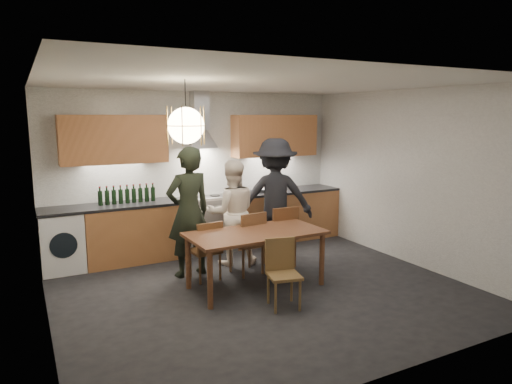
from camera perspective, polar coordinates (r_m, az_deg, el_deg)
name	(u,v)px	position (r m, az deg, el deg)	size (l,w,h in m)	color
ground	(262,289)	(6.02, 0.71, -12.01)	(5.00, 5.00, 0.00)	black
room_shell	(262,157)	(5.62, 0.75, 4.40)	(5.02, 4.52, 2.61)	white
counter_run	(207,223)	(7.59, -6.14, -3.93)	(5.00, 0.62, 0.90)	#C6814C
range_stove	(206,224)	(7.57, -6.29, -4.01)	(0.90, 0.60, 0.92)	silver
wall_fixtures	(202,137)	(7.49, -6.83, 6.89)	(4.30, 0.54, 1.10)	#D38751
pendant_lamp	(186,126)	(5.10, -8.74, 8.20)	(0.43, 0.43, 0.70)	black
dining_table	(256,238)	(5.89, -0.03, -5.80)	(1.76, 0.91, 0.74)	brown
chair_back_left	(207,247)	(6.18, -6.11, -6.85)	(0.41, 0.41, 0.82)	brown
chair_back_mid	(250,239)	(6.37, -0.79, -5.91)	(0.46, 0.46, 0.90)	brown
chair_back_right	(282,233)	(6.68, 3.31, -5.09)	(0.43, 0.43, 0.92)	brown
chair_front	(282,268)	(5.40, 3.28, -9.44)	(0.43, 0.43, 0.79)	brown
person_left	(189,212)	(6.33, -8.41, -2.50)	(0.66, 0.43, 1.80)	black
person_mid	(232,213)	(6.80, -3.03, -2.59)	(0.76, 0.59, 1.57)	white
person_right	(275,197)	(7.21, 2.39, -0.69)	(1.20, 0.69, 1.86)	black
mixing_bowl	(262,190)	(7.92, 0.79, 0.26)	(0.26, 0.26, 0.07)	silver
stock_pot	(287,186)	(8.19, 3.91, 0.75)	(0.18, 0.18, 0.13)	silver
wine_bottles	(127,194)	(7.16, -15.80, -0.24)	(0.85, 0.07, 0.28)	black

